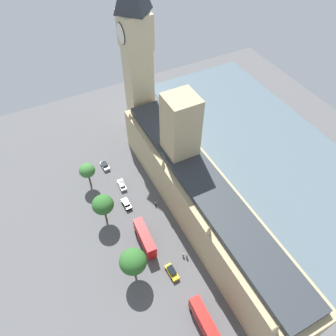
{
  "coord_description": "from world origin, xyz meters",
  "views": [
    {
      "loc": [
        29.59,
        41.07,
        77.96
      ],
      "look_at": [
        1.0,
        -14.86,
        8.44
      ],
      "focal_mm": 34.74,
      "sensor_mm": 36.0,
      "label": 1
    }
  ],
  "objects_px": {
    "plane_tree_slot_11": "(133,262)",
    "clock_tower": "(137,54)",
    "double_decker_bus_near_tower": "(145,238)",
    "car_yellow_cab_trailing": "(172,272)",
    "double_decker_bus_kerbside": "(205,322)",
    "pedestrian_midblock": "(187,256)",
    "plane_tree_slot_10": "(103,205)",
    "car_white_leading": "(122,185)",
    "pedestrian_opposite_hall": "(183,255)",
    "pedestrian_corner": "(155,204)",
    "car_silver_under_trees": "(105,165)",
    "car_black_far_end": "(126,204)",
    "parliament_building": "(201,196)",
    "plane_tree_by_river_gate": "(87,171)"
  },
  "relations": [
    {
      "from": "clock_tower",
      "to": "double_decker_bus_near_tower",
      "type": "relative_size",
      "value": 5.38
    },
    {
      "from": "plane_tree_slot_10",
      "to": "plane_tree_slot_11",
      "type": "distance_m",
      "value": 18.71
    },
    {
      "from": "parliament_building",
      "to": "car_silver_under_trees",
      "type": "distance_m",
      "value": 35.24
    },
    {
      "from": "parliament_building",
      "to": "pedestrian_corner",
      "type": "xyz_separation_m",
      "value": [
        9.5,
        -8.51,
        -7.98
      ]
    },
    {
      "from": "pedestrian_midblock",
      "to": "plane_tree_slot_10",
      "type": "relative_size",
      "value": 0.17
    },
    {
      "from": "car_white_leading",
      "to": "plane_tree_slot_10",
      "type": "relative_size",
      "value": 0.46
    },
    {
      "from": "clock_tower",
      "to": "car_white_leading",
      "type": "relative_size",
      "value": 12.79
    },
    {
      "from": "clock_tower",
      "to": "car_yellow_cab_trailing",
      "type": "xyz_separation_m",
      "value": [
        15.6,
        52.95,
        -28.65
      ]
    },
    {
      "from": "car_black_far_end",
      "to": "double_decker_bus_kerbside",
      "type": "distance_m",
      "value": 38.79
    },
    {
      "from": "pedestrian_opposite_hall",
      "to": "plane_tree_slot_10",
      "type": "relative_size",
      "value": 0.16
    },
    {
      "from": "parliament_building",
      "to": "car_black_far_end",
      "type": "bearing_deg",
      "value": -35.94
    },
    {
      "from": "double_decker_bus_kerbside",
      "to": "plane_tree_slot_10",
      "type": "bearing_deg",
      "value": -73.22
    },
    {
      "from": "parliament_building",
      "to": "pedestrian_corner",
      "type": "distance_m",
      "value": 15.05
    },
    {
      "from": "clock_tower",
      "to": "car_silver_under_trees",
      "type": "relative_size",
      "value": 13.6
    },
    {
      "from": "plane_tree_slot_11",
      "to": "pedestrian_corner",
      "type": "bearing_deg",
      "value": -128.99
    },
    {
      "from": "parliament_building",
      "to": "pedestrian_opposite_hall",
      "type": "bearing_deg",
      "value": 42.72
    },
    {
      "from": "clock_tower",
      "to": "pedestrian_midblock",
      "type": "distance_m",
      "value": 59.32
    },
    {
      "from": "parliament_building",
      "to": "pedestrian_corner",
      "type": "bearing_deg",
      "value": -41.83
    },
    {
      "from": "car_white_leading",
      "to": "plane_tree_slot_10",
      "type": "height_order",
      "value": "plane_tree_slot_10"
    },
    {
      "from": "car_black_far_end",
      "to": "plane_tree_slot_11",
      "type": "distance_m",
      "value": 22.55
    },
    {
      "from": "car_white_leading",
      "to": "pedestrian_midblock",
      "type": "height_order",
      "value": "car_white_leading"
    },
    {
      "from": "car_white_leading",
      "to": "pedestrian_opposite_hall",
      "type": "relative_size",
      "value": 2.93
    },
    {
      "from": "double_decker_bus_near_tower",
      "to": "double_decker_bus_kerbside",
      "type": "height_order",
      "value": "same"
    },
    {
      "from": "clock_tower",
      "to": "pedestrian_corner",
      "type": "height_order",
      "value": "clock_tower"
    },
    {
      "from": "clock_tower",
      "to": "plane_tree_slot_11",
      "type": "bearing_deg",
      "value": 64.09
    },
    {
      "from": "double_decker_bus_near_tower",
      "to": "pedestrian_opposite_hall",
      "type": "bearing_deg",
      "value": -45.63
    },
    {
      "from": "car_black_far_end",
      "to": "double_decker_bus_near_tower",
      "type": "relative_size",
      "value": 0.41
    },
    {
      "from": "car_white_leading",
      "to": "pedestrian_corner",
      "type": "relative_size",
      "value": 2.82
    },
    {
      "from": "car_yellow_cab_trailing",
      "to": "pedestrian_opposite_hall",
      "type": "distance_m",
      "value": 5.48
    },
    {
      "from": "car_silver_under_trees",
      "to": "pedestrian_corner",
      "type": "distance_m",
      "value": 22.53
    },
    {
      "from": "car_silver_under_trees",
      "to": "double_decker_bus_near_tower",
      "type": "bearing_deg",
      "value": 87.4
    },
    {
      "from": "car_white_leading",
      "to": "car_silver_under_trees",
      "type": "bearing_deg",
      "value": 103.65
    },
    {
      "from": "pedestrian_midblock",
      "to": "plane_tree_slot_11",
      "type": "height_order",
      "value": "plane_tree_slot_11"
    },
    {
      "from": "plane_tree_slot_11",
      "to": "clock_tower",
      "type": "bearing_deg",
      "value": -115.91
    },
    {
      "from": "pedestrian_opposite_hall",
      "to": "pedestrian_corner",
      "type": "height_order",
      "value": "pedestrian_corner"
    },
    {
      "from": "car_white_leading",
      "to": "pedestrian_midblock",
      "type": "relative_size",
      "value": 2.64
    },
    {
      "from": "car_yellow_cab_trailing",
      "to": "double_decker_bus_kerbside",
      "type": "bearing_deg",
      "value": 90.13
    },
    {
      "from": "car_black_far_end",
      "to": "pedestrian_corner",
      "type": "bearing_deg",
      "value": 150.1
    },
    {
      "from": "parliament_building",
      "to": "car_white_leading",
      "type": "distance_m",
      "value": 26.17
    },
    {
      "from": "pedestrian_midblock",
      "to": "car_silver_under_trees",
      "type": "bearing_deg",
      "value": 131.78
    },
    {
      "from": "car_black_far_end",
      "to": "car_yellow_cab_trailing",
      "type": "relative_size",
      "value": 0.93
    },
    {
      "from": "double_decker_bus_near_tower",
      "to": "plane_tree_slot_10",
      "type": "relative_size",
      "value": 1.08
    },
    {
      "from": "pedestrian_midblock",
      "to": "plane_tree_slot_10",
      "type": "distance_m",
      "value": 25.84
    },
    {
      "from": "parliament_building",
      "to": "car_white_leading",
      "type": "height_order",
      "value": "parliament_building"
    },
    {
      "from": "car_black_far_end",
      "to": "plane_tree_by_river_gate",
      "type": "bearing_deg",
      "value": -63.62
    },
    {
      "from": "car_silver_under_trees",
      "to": "car_white_leading",
      "type": "relative_size",
      "value": 0.94
    },
    {
      "from": "double_decker_bus_near_tower",
      "to": "plane_tree_slot_11",
      "type": "distance_m",
      "value": 10.29
    },
    {
      "from": "double_decker_bus_kerbside",
      "to": "pedestrian_corner",
      "type": "relative_size",
      "value": 6.69
    },
    {
      "from": "pedestrian_opposite_hall",
      "to": "pedestrian_midblock",
      "type": "bearing_deg",
      "value": 92.01
    },
    {
      "from": "car_black_far_end",
      "to": "double_decker_bus_near_tower",
      "type": "bearing_deg",
      "value": 86.3
    }
  ]
}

